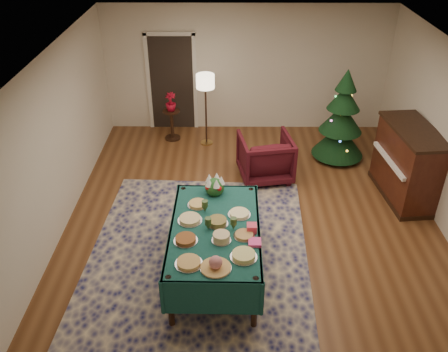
{
  "coord_description": "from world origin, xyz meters",
  "views": [
    {
      "loc": [
        -0.41,
        -6.24,
        4.7
      ],
      "look_at": [
        -0.45,
        -0.3,
        1.03
      ],
      "focal_mm": 38.0,
      "sensor_mm": 36.0,
      "label": 1
    }
  ],
  "objects_px": {
    "potted_plant": "(171,106)",
    "christmas_tree": "(341,120)",
    "armchair": "(265,155)",
    "side_table": "(172,125)",
    "buffet_table": "(215,237)",
    "piano": "(407,164)",
    "gift_box": "(252,228)",
    "floor_lamp": "(205,86)"
  },
  "relations": [
    {
      "from": "side_table",
      "to": "gift_box",
      "type": "bearing_deg",
      "value": -70.48
    },
    {
      "from": "armchair",
      "to": "gift_box",
      "type": "bearing_deg",
      "value": 72.12
    },
    {
      "from": "buffet_table",
      "to": "armchair",
      "type": "distance_m",
      "value": 2.72
    },
    {
      "from": "floor_lamp",
      "to": "side_table",
      "type": "xyz_separation_m",
      "value": [
        -0.74,
        0.21,
        -0.97
      ]
    },
    {
      "from": "christmas_tree",
      "to": "piano",
      "type": "distance_m",
      "value": 1.63
    },
    {
      "from": "buffet_table",
      "to": "potted_plant",
      "type": "height_order",
      "value": "potted_plant"
    },
    {
      "from": "side_table",
      "to": "piano",
      "type": "height_order",
      "value": "piano"
    },
    {
      "from": "potted_plant",
      "to": "piano",
      "type": "relative_size",
      "value": 0.25
    },
    {
      "from": "side_table",
      "to": "piano",
      "type": "xyz_separation_m",
      "value": [
        4.24,
        -2.17,
        0.32
      ]
    },
    {
      "from": "side_table",
      "to": "potted_plant",
      "type": "height_order",
      "value": "potted_plant"
    },
    {
      "from": "floor_lamp",
      "to": "piano",
      "type": "height_order",
      "value": "floor_lamp"
    },
    {
      "from": "christmas_tree",
      "to": "potted_plant",
      "type": "bearing_deg",
      "value": 166.54
    },
    {
      "from": "buffet_table",
      "to": "armchair",
      "type": "xyz_separation_m",
      "value": [
        0.86,
        2.58,
        -0.18
      ]
    },
    {
      "from": "buffet_table",
      "to": "side_table",
      "type": "distance_m",
      "value": 4.29
    },
    {
      "from": "floor_lamp",
      "to": "piano",
      "type": "relative_size",
      "value": 0.97
    },
    {
      "from": "potted_plant",
      "to": "piano",
      "type": "height_order",
      "value": "piano"
    },
    {
      "from": "side_table",
      "to": "floor_lamp",
      "type": "bearing_deg",
      "value": -15.85
    },
    {
      "from": "side_table",
      "to": "christmas_tree",
      "type": "height_order",
      "value": "christmas_tree"
    },
    {
      "from": "armchair",
      "to": "floor_lamp",
      "type": "height_order",
      "value": "floor_lamp"
    },
    {
      "from": "floor_lamp",
      "to": "potted_plant",
      "type": "height_order",
      "value": "floor_lamp"
    },
    {
      "from": "buffet_table",
      "to": "floor_lamp",
      "type": "xyz_separation_m",
      "value": [
        -0.27,
        3.94,
        0.64
      ]
    },
    {
      "from": "christmas_tree",
      "to": "piano",
      "type": "bearing_deg",
      "value": -57.56
    },
    {
      "from": "armchair",
      "to": "christmas_tree",
      "type": "xyz_separation_m",
      "value": [
        1.5,
        0.77,
        0.36
      ]
    },
    {
      "from": "floor_lamp",
      "to": "christmas_tree",
      "type": "distance_m",
      "value": 2.74
    },
    {
      "from": "armchair",
      "to": "side_table",
      "type": "xyz_separation_m",
      "value": [
        -1.88,
        1.58,
        -0.15
      ]
    },
    {
      "from": "armchair",
      "to": "floor_lamp",
      "type": "xyz_separation_m",
      "value": [
        -1.14,
        1.37,
        0.82
      ]
    },
    {
      "from": "gift_box",
      "to": "piano",
      "type": "distance_m",
      "value": 3.44
    },
    {
      "from": "armchair",
      "to": "buffet_table",
      "type": "bearing_deg",
      "value": 61.69
    },
    {
      "from": "potted_plant",
      "to": "christmas_tree",
      "type": "xyz_separation_m",
      "value": [
        3.38,
        -0.81,
        0.06
      ]
    },
    {
      "from": "gift_box",
      "to": "armchair",
      "type": "xyz_separation_m",
      "value": [
        0.38,
        2.65,
        -0.39
      ]
    },
    {
      "from": "buffet_table",
      "to": "potted_plant",
      "type": "distance_m",
      "value": 4.28
    },
    {
      "from": "buffet_table",
      "to": "side_table",
      "type": "height_order",
      "value": "buffet_table"
    },
    {
      "from": "side_table",
      "to": "potted_plant",
      "type": "distance_m",
      "value": 0.45
    },
    {
      "from": "potted_plant",
      "to": "piano",
      "type": "xyz_separation_m",
      "value": [
        4.24,
        -2.17,
        -0.13
      ]
    },
    {
      "from": "piano",
      "to": "potted_plant",
      "type": "bearing_deg",
      "value": 152.9
    },
    {
      "from": "armchair",
      "to": "christmas_tree",
      "type": "height_order",
      "value": "christmas_tree"
    },
    {
      "from": "floor_lamp",
      "to": "side_table",
      "type": "relative_size",
      "value": 2.32
    },
    {
      "from": "gift_box",
      "to": "piano",
      "type": "xyz_separation_m",
      "value": [
        2.74,
        2.06,
        -0.23
      ]
    },
    {
      "from": "floor_lamp",
      "to": "potted_plant",
      "type": "xyz_separation_m",
      "value": [
        -0.74,
        0.21,
        -0.52
      ]
    },
    {
      "from": "potted_plant",
      "to": "christmas_tree",
      "type": "bearing_deg",
      "value": -13.46
    },
    {
      "from": "buffet_table",
      "to": "armchair",
      "type": "bearing_deg",
      "value": 71.52
    },
    {
      "from": "floor_lamp",
      "to": "side_table",
      "type": "height_order",
      "value": "floor_lamp"
    }
  ]
}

